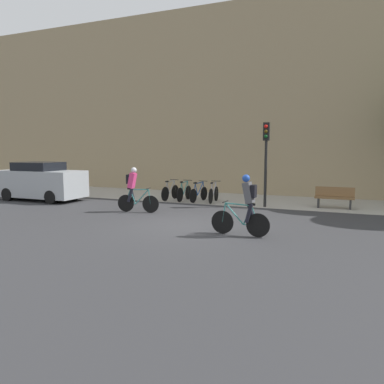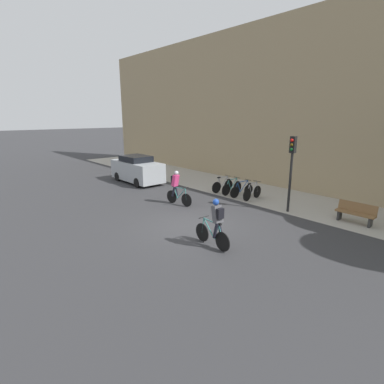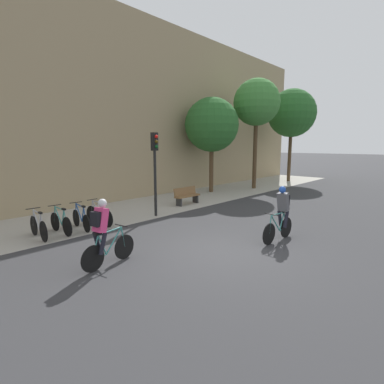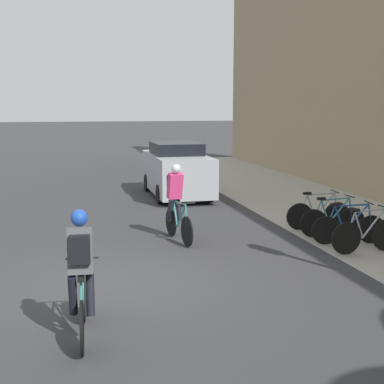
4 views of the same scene
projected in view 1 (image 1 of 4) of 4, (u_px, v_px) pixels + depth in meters
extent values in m
plane|color=#333335|center=(186.00, 225.00, 12.33)|extent=(200.00, 200.00, 0.00)
cube|color=#A39E93|center=(239.00, 199.00, 18.53)|extent=(44.00, 4.50, 0.01)
cube|color=#9E8966|center=(253.00, 99.00, 20.27)|extent=(44.00, 0.60, 10.33)
cylinder|color=black|center=(151.00, 204.00, 14.69)|extent=(0.68, 0.14, 0.68)
cylinder|color=black|center=(126.00, 203.00, 14.94)|extent=(0.68, 0.14, 0.68)
cylinder|color=teal|center=(142.00, 197.00, 14.74)|extent=(0.57, 0.13, 0.62)
cylinder|color=teal|center=(133.00, 197.00, 14.83)|extent=(0.27, 0.08, 0.58)
cylinder|color=teal|center=(139.00, 190.00, 14.74)|extent=(0.77, 0.16, 0.07)
cylinder|color=teal|center=(131.00, 204.00, 14.89)|extent=(0.42, 0.10, 0.05)
cylinder|color=teal|center=(128.00, 196.00, 14.88)|extent=(0.22, 0.06, 0.56)
cylinder|color=teal|center=(150.00, 197.00, 14.67)|extent=(0.12, 0.05, 0.59)
cylinder|color=black|center=(148.00, 188.00, 14.64)|extent=(0.10, 0.46, 0.03)
cube|color=black|center=(130.00, 189.00, 14.82)|extent=(0.21, 0.11, 0.06)
cube|color=#DB3875|center=(132.00, 180.00, 14.76)|extent=(0.37, 0.36, 0.63)
sphere|color=silver|center=(134.00, 170.00, 14.69)|extent=(0.25, 0.25, 0.22)
cylinder|color=black|center=(130.00, 195.00, 14.73)|extent=(0.29, 0.15, 0.56)
cylinder|color=black|center=(132.00, 194.00, 14.95)|extent=(0.25, 0.15, 0.56)
cube|color=black|center=(129.00, 179.00, 14.79)|extent=(0.18, 0.28, 0.36)
cylinder|color=black|center=(222.00, 222.00, 11.11)|extent=(0.69, 0.07, 0.69)
cylinder|color=black|center=(258.00, 225.00, 10.65)|extent=(0.69, 0.07, 0.69)
cylinder|color=teal|center=(234.00, 214.00, 10.92)|extent=(0.59, 0.07, 0.62)
cylinder|color=teal|center=(248.00, 215.00, 10.75)|extent=(0.28, 0.05, 0.58)
cylinder|color=teal|center=(238.00, 204.00, 10.83)|extent=(0.80, 0.08, 0.07)
cylinder|color=teal|center=(251.00, 225.00, 10.74)|extent=(0.43, 0.06, 0.05)
cylinder|color=teal|center=(255.00, 216.00, 10.66)|extent=(0.23, 0.04, 0.56)
cylinder|color=teal|center=(224.00, 213.00, 11.06)|extent=(0.12, 0.04, 0.59)
cylinder|color=black|center=(225.00, 202.00, 11.00)|extent=(0.05, 0.46, 0.03)
cube|color=black|center=(252.00, 204.00, 10.66)|extent=(0.20, 0.09, 0.06)
cube|color=#4C4C51|center=(249.00, 193.00, 10.66)|extent=(0.34, 0.34, 0.63)
sphere|color=#1E47AD|center=(246.00, 178.00, 10.65)|extent=(0.23, 0.23, 0.22)
cylinder|color=black|center=(251.00, 212.00, 10.81)|extent=(0.28, 0.12, 0.56)
cylinder|color=black|center=(249.00, 213.00, 10.61)|extent=(0.25, 0.12, 0.56)
cube|color=black|center=(253.00, 191.00, 10.60)|extent=(0.15, 0.27, 0.36)
cylinder|color=black|center=(175.00, 192.00, 18.78)|extent=(0.08, 0.69, 0.69)
cylinder|color=black|center=(165.00, 194.00, 17.89)|extent=(0.08, 0.69, 0.69)
cylinder|color=#99999E|center=(172.00, 187.00, 18.44)|extent=(0.08, 0.55, 0.62)
cylinder|color=#99999E|center=(168.00, 188.00, 18.12)|extent=(0.06, 0.26, 0.58)
cylinder|color=#99999E|center=(171.00, 181.00, 18.31)|extent=(0.09, 0.74, 0.07)
cylinder|color=#99999E|center=(167.00, 194.00, 18.07)|extent=(0.06, 0.40, 0.05)
cylinder|color=#99999E|center=(166.00, 188.00, 17.94)|extent=(0.05, 0.21, 0.56)
cylinder|color=#99999E|center=(175.00, 186.00, 18.71)|extent=(0.04, 0.12, 0.58)
cylinder|color=black|center=(174.00, 180.00, 18.63)|extent=(0.46, 0.06, 0.03)
cube|color=black|center=(167.00, 181.00, 17.98)|extent=(0.09, 0.20, 0.06)
cylinder|color=black|center=(188.00, 193.00, 18.51)|extent=(0.04, 0.68, 0.68)
cylinder|color=black|center=(180.00, 195.00, 17.60)|extent=(0.04, 0.68, 0.68)
cylinder|color=teal|center=(186.00, 188.00, 18.17)|extent=(0.05, 0.55, 0.62)
cylinder|color=teal|center=(182.00, 189.00, 17.83)|extent=(0.04, 0.26, 0.58)
cylinder|color=teal|center=(185.00, 182.00, 18.03)|extent=(0.05, 0.73, 0.07)
cylinder|color=teal|center=(182.00, 195.00, 17.78)|extent=(0.04, 0.40, 0.05)
cylinder|color=teal|center=(181.00, 189.00, 17.65)|extent=(0.03, 0.21, 0.56)
cylinder|color=teal|center=(188.00, 187.00, 18.44)|extent=(0.04, 0.12, 0.58)
cylinder|color=black|center=(188.00, 180.00, 18.36)|extent=(0.46, 0.03, 0.03)
cube|color=black|center=(181.00, 182.00, 17.69)|extent=(0.08, 0.20, 0.06)
cylinder|color=black|center=(204.00, 194.00, 18.23)|extent=(0.12, 0.65, 0.65)
cylinder|color=black|center=(193.00, 196.00, 17.31)|extent=(0.12, 0.65, 0.65)
cylinder|color=#1E478C|center=(200.00, 188.00, 17.89)|extent=(0.12, 0.58, 0.62)
cylinder|color=#1E478C|center=(196.00, 190.00, 17.55)|extent=(0.08, 0.27, 0.58)
cylinder|color=#1E478C|center=(199.00, 183.00, 17.75)|extent=(0.15, 0.79, 0.07)
cylinder|color=#1E478C|center=(195.00, 196.00, 17.50)|extent=(0.09, 0.43, 0.05)
cylinder|color=#1E478C|center=(194.00, 190.00, 17.36)|extent=(0.06, 0.22, 0.56)
cylinder|color=#1E478C|center=(204.00, 188.00, 18.16)|extent=(0.05, 0.12, 0.59)
cylinder|color=black|center=(203.00, 181.00, 18.08)|extent=(0.46, 0.09, 0.03)
cube|color=black|center=(195.00, 183.00, 17.41)|extent=(0.11, 0.21, 0.06)
cylinder|color=black|center=(216.00, 194.00, 17.95)|extent=(0.08, 0.70, 0.70)
cylinder|color=black|center=(211.00, 196.00, 17.02)|extent=(0.08, 0.70, 0.70)
cylinder|color=#99999E|center=(215.00, 189.00, 17.60)|extent=(0.08, 0.55, 0.62)
cylinder|color=#99999E|center=(212.00, 190.00, 17.26)|extent=(0.06, 0.26, 0.58)
cylinder|color=#99999E|center=(214.00, 183.00, 17.47)|extent=(0.09, 0.73, 0.07)
cylinder|color=#99999E|center=(212.00, 196.00, 17.21)|extent=(0.06, 0.40, 0.05)
cylinder|color=#99999E|center=(211.00, 190.00, 17.07)|extent=(0.05, 0.21, 0.56)
cylinder|color=#99999E|center=(216.00, 188.00, 17.88)|extent=(0.04, 0.12, 0.58)
cylinder|color=black|center=(216.00, 181.00, 17.81)|extent=(0.46, 0.06, 0.03)
cube|color=black|center=(212.00, 183.00, 17.12)|extent=(0.09, 0.20, 0.06)
cylinder|color=black|center=(266.00, 165.00, 15.97)|extent=(0.12, 0.12, 3.61)
cube|color=black|center=(266.00, 132.00, 15.80)|extent=(0.26, 0.20, 0.76)
sphere|color=red|center=(266.00, 126.00, 15.66)|extent=(0.15, 0.15, 0.15)
sphere|color=#4C380A|center=(266.00, 131.00, 15.69)|extent=(0.15, 0.15, 0.15)
sphere|color=#0C4719|center=(266.00, 136.00, 15.71)|extent=(0.15, 0.15, 0.15)
cube|color=brown|center=(334.00, 198.00, 15.73)|extent=(1.58, 0.40, 0.08)
cube|color=brown|center=(335.00, 192.00, 15.86)|extent=(1.58, 0.12, 0.40)
cube|color=#2D2D2D|center=(318.00, 202.00, 15.99)|extent=(0.08, 0.36, 0.45)
cube|color=#2D2D2D|center=(350.00, 204.00, 15.52)|extent=(0.08, 0.36, 0.45)
cube|color=#9EA3A8|center=(41.00, 183.00, 18.20)|extent=(4.30, 1.78, 1.27)
cube|color=black|center=(39.00, 166.00, 18.14)|extent=(2.06, 1.57, 0.40)
cylinder|color=black|center=(51.00, 197.00, 17.00)|extent=(0.62, 0.20, 0.62)
cylinder|color=black|center=(75.00, 193.00, 18.51)|extent=(0.62, 0.20, 0.62)
cylinder|color=black|center=(8.00, 194.00, 18.01)|extent=(0.62, 0.20, 0.62)
cylinder|color=black|center=(34.00, 191.00, 19.51)|extent=(0.62, 0.20, 0.62)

